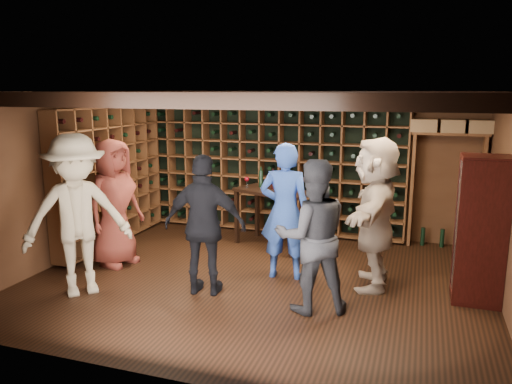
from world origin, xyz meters
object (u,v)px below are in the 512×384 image
(man_grey_suit, at_px, (312,236))
(display_cabinet, at_px, (480,233))
(guest_beige, at_px, (375,213))
(tasting_table, at_px, (273,197))
(guest_khaki, at_px, (77,216))
(guest_woman_black, at_px, (205,225))
(man_blue_shirt, at_px, (285,211))
(guest_red_floral, at_px, (114,203))

(man_grey_suit, bearing_deg, display_cabinet, -177.97)
(guest_beige, xyz_separation_m, tasting_table, (-1.71, 1.19, -0.15))
(tasting_table, bearing_deg, guest_beige, -12.48)
(guest_khaki, bearing_deg, display_cabinet, -30.33)
(guest_khaki, bearing_deg, tasting_table, 10.35)
(guest_woman_black, relative_size, tasting_table, 1.27)
(guest_woman_black, relative_size, guest_khaki, 0.88)
(guest_beige, bearing_deg, tasting_table, -126.54)
(guest_woman_black, xyz_separation_m, guest_beige, (1.96, 0.93, 0.09))
(man_blue_shirt, bearing_deg, guest_beige, 176.06)
(display_cabinet, height_order, tasting_table, display_cabinet)
(man_blue_shirt, bearing_deg, guest_khaki, 23.04)
(guest_beige, relative_size, tasting_table, 1.40)
(guest_khaki, height_order, tasting_table, guest_khaki)
(guest_beige, bearing_deg, guest_khaki, -69.26)
(display_cabinet, height_order, guest_beige, guest_beige)
(man_blue_shirt, xyz_separation_m, guest_woman_black, (-0.79, -0.85, -0.04))
(display_cabinet, distance_m, guest_khaki, 4.87)
(tasting_table, bearing_deg, man_grey_suit, -40.56)
(man_blue_shirt, relative_size, guest_khaki, 0.92)
(man_grey_suit, relative_size, tasting_table, 1.28)
(guest_woman_black, bearing_deg, tasting_table, -103.92)
(display_cabinet, xyz_separation_m, man_grey_suit, (-1.83, -0.88, 0.03))
(man_blue_shirt, xyz_separation_m, guest_red_floral, (-2.47, -0.28, -0.00))
(guest_woman_black, bearing_deg, guest_beige, -161.93)
(guest_red_floral, height_order, tasting_table, guest_red_floral)
(display_cabinet, relative_size, guest_beige, 0.90)
(man_blue_shirt, xyz_separation_m, guest_khaki, (-2.28, -1.35, 0.08))
(tasting_table, bearing_deg, man_blue_shirt, -44.59)
(man_grey_suit, distance_m, guest_woman_black, 1.36)
(man_blue_shirt, bearing_deg, tasting_table, -74.58)
(man_blue_shirt, distance_m, guest_khaki, 2.65)
(man_grey_suit, relative_size, guest_woman_black, 1.01)
(man_blue_shirt, xyz_separation_m, tasting_table, (-0.54, 1.27, -0.10))
(guest_red_floral, bearing_deg, guest_woman_black, -95.55)
(man_blue_shirt, relative_size, guest_woman_black, 1.05)
(guest_khaki, distance_m, guest_beige, 3.73)
(man_grey_suit, xyz_separation_m, guest_woman_black, (-1.36, 0.06, -0.01))
(display_cabinet, distance_m, guest_red_floral, 4.89)
(guest_khaki, bearing_deg, man_grey_suit, -37.35)
(man_blue_shirt, relative_size, tasting_table, 1.33)
(display_cabinet, height_order, guest_khaki, guest_khaki)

